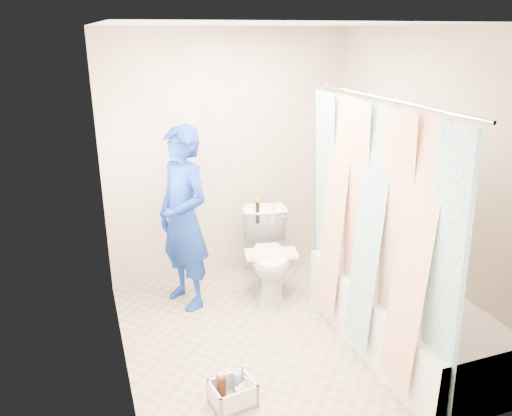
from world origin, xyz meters
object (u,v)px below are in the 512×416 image
object	(u,v)px
plumber	(184,219)
cleaning_caddy	(234,394)
toilet	(269,255)
bathtub	(400,316)

from	to	relation	value
plumber	cleaning_caddy	bearing A→B (deg)	-22.86
plumber	toilet	bearing A→B (deg)	61.79
bathtub	cleaning_caddy	xyz separation A→B (m)	(-1.42, -0.18, -0.19)
toilet	plumber	xyz separation A→B (m)	(-0.77, 0.07, 0.43)
toilet	plumber	distance (m)	0.89
toilet	plumber	size ratio (longest dim) A/B	0.47
toilet	plumber	world-z (taller)	plumber
toilet	cleaning_caddy	bearing A→B (deg)	-107.13
bathtub	cleaning_caddy	size ratio (longest dim) A/B	5.61
toilet	plumber	bearing A→B (deg)	-172.56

